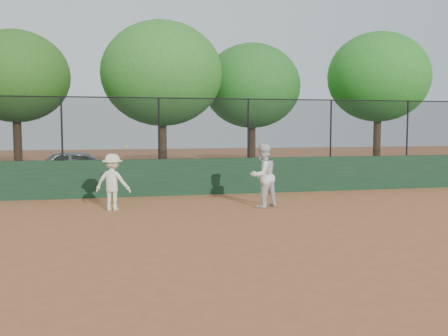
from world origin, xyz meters
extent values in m
plane|color=#AE6438|center=(0.00, 0.00, 0.00)|extent=(80.00, 80.00, 0.00)
cube|color=#1B3C23|center=(0.00, 6.00, 0.60)|extent=(26.00, 0.20, 1.20)
cube|color=#295119|center=(0.00, 12.00, 0.00)|extent=(36.00, 12.00, 0.01)
imported|color=#ABB1B5|center=(-3.22, 10.25, 0.67)|extent=(4.03, 1.87, 1.34)
imported|color=white|center=(2.11, 3.05, 0.89)|extent=(1.08, 0.99, 1.78)
imported|color=#EBEAC7|center=(-1.99, 3.48, 0.77)|extent=(1.13, 0.92, 1.53)
sphere|color=gold|center=(-1.62, 3.31, 1.74)|extent=(0.06, 0.06, 0.06)
cube|color=black|center=(0.00, 6.00, 2.20)|extent=(26.00, 0.02, 2.00)
cylinder|color=black|center=(0.00, 6.00, 3.18)|extent=(26.00, 0.04, 0.04)
cylinder|color=black|center=(-3.50, 6.00, 2.20)|extent=(0.06, 0.06, 2.00)
cylinder|color=black|center=(-0.50, 6.00, 2.20)|extent=(0.06, 0.06, 2.00)
cylinder|color=black|center=(2.50, 6.00, 2.20)|extent=(0.06, 0.06, 2.00)
cylinder|color=black|center=(5.50, 6.00, 2.20)|extent=(0.06, 0.06, 2.00)
cylinder|color=black|center=(8.50, 6.00, 2.20)|extent=(0.06, 0.06, 2.00)
cylinder|color=#3C2615|center=(-5.94, 12.70, 1.32)|extent=(0.36, 0.36, 2.63)
ellipsoid|color=#295819|center=(-5.94, 12.70, 4.39)|extent=(4.55, 4.14, 3.93)
cylinder|color=#432C17|center=(0.17, 11.38, 1.25)|extent=(0.36, 0.36, 2.51)
ellipsoid|color=#2E6D22|center=(0.17, 11.38, 4.51)|extent=(5.19, 4.71, 4.48)
cylinder|color=#3B2513|center=(4.62, 12.97, 1.20)|extent=(0.36, 0.36, 2.39)
ellipsoid|color=#24621F|center=(4.62, 12.97, 4.20)|extent=(4.67, 4.25, 4.03)
cylinder|color=#49301A|center=(10.40, 11.41, 1.35)|extent=(0.36, 0.36, 2.70)
ellipsoid|color=#267020|center=(10.40, 11.41, 4.59)|extent=(4.89, 4.44, 4.22)
camera|label=1|loc=(-2.02, -10.23, 2.27)|focal=40.00mm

